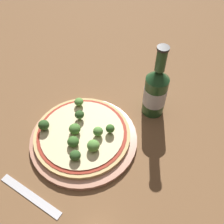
# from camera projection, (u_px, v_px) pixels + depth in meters

# --- Properties ---
(ground_plane) EXTENTS (3.00, 3.00, 0.00)m
(ground_plane) POSITION_uv_depth(u_px,v_px,m) (82.00, 134.00, 0.70)
(ground_plane) COLOR brown
(plate) EXTENTS (0.28, 0.28, 0.01)m
(plate) POSITION_uv_depth(u_px,v_px,m) (84.00, 139.00, 0.68)
(plate) COLOR tan
(plate) RESTS_ON ground_plane
(pizza) EXTENTS (0.25, 0.25, 0.01)m
(pizza) POSITION_uv_depth(u_px,v_px,m) (82.00, 134.00, 0.67)
(pizza) COLOR tan
(pizza) RESTS_ON plate
(broccoli_floret_0) EXTENTS (0.03, 0.03, 0.02)m
(broccoli_floret_0) POSITION_uv_depth(u_px,v_px,m) (73.00, 142.00, 0.63)
(broccoli_floret_0) COLOR #7A9E5B
(broccoli_floret_0) RESTS_ON pizza
(broccoli_floret_1) EXTENTS (0.02, 0.02, 0.02)m
(broccoli_floret_1) POSITION_uv_depth(u_px,v_px,m) (79.00, 102.00, 0.72)
(broccoli_floret_1) COLOR #7A9E5B
(broccoli_floret_1) RESTS_ON pizza
(broccoli_floret_2) EXTENTS (0.03, 0.03, 0.03)m
(broccoli_floret_2) POSITION_uv_depth(u_px,v_px,m) (93.00, 146.00, 0.63)
(broccoli_floret_2) COLOR #7A9E5B
(broccoli_floret_2) RESTS_ON pizza
(broccoli_floret_3) EXTENTS (0.02, 0.02, 0.03)m
(broccoli_floret_3) POSITION_uv_depth(u_px,v_px,m) (79.00, 115.00, 0.68)
(broccoli_floret_3) COLOR #7A9E5B
(broccoli_floret_3) RESTS_ON pizza
(broccoli_floret_4) EXTENTS (0.03, 0.03, 0.02)m
(broccoli_floret_4) POSITION_uv_depth(u_px,v_px,m) (75.00, 155.00, 0.61)
(broccoli_floret_4) COLOR #7A9E5B
(broccoli_floret_4) RESTS_ON pizza
(broccoli_floret_5) EXTENTS (0.02, 0.02, 0.03)m
(broccoli_floret_5) POSITION_uv_depth(u_px,v_px,m) (110.00, 129.00, 0.66)
(broccoli_floret_5) COLOR #7A9E5B
(broccoli_floret_5) RESTS_ON pizza
(broccoli_floret_6) EXTENTS (0.02, 0.02, 0.03)m
(broccoli_floret_6) POSITION_uv_depth(u_px,v_px,m) (98.00, 131.00, 0.65)
(broccoli_floret_6) COLOR #7A9E5B
(broccoli_floret_6) RESTS_ON pizza
(broccoli_floret_7) EXTENTS (0.03, 0.03, 0.03)m
(broccoli_floret_7) POSITION_uv_depth(u_px,v_px,m) (75.00, 129.00, 0.66)
(broccoli_floret_7) COLOR #7A9E5B
(broccoli_floret_7) RESTS_ON pizza
(broccoli_floret_8) EXTENTS (0.03, 0.03, 0.03)m
(broccoli_floret_8) POSITION_uv_depth(u_px,v_px,m) (44.00, 125.00, 0.66)
(broccoli_floret_8) COLOR #7A9E5B
(broccoli_floret_8) RESTS_ON pizza
(beer_bottle) EXTENTS (0.06, 0.06, 0.22)m
(beer_bottle) POSITION_uv_depth(u_px,v_px,m) (156.00, 91.00, 0.69)
(beer_bottle) COLOR #234C28
(beer_bottle) RESTS_ON ground_plane
(fork) EXTENTS (0.05, 0.17, 0.00)m
(fork) POSITION_uv_depth(u_px,v_px,m) (30.00, 196.00, 0.59)
(fork) COLOR silver
(fork) RESTS_ON ground_plane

